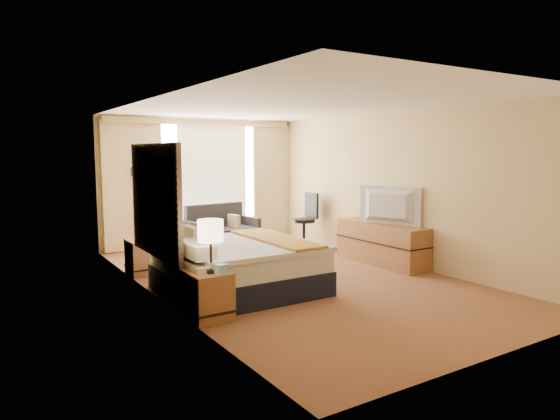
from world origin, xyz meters
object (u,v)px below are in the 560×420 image
desk_chair (306,222)px  lamp_right (142,213)px  nightstand_right (143,257)px  nightstand_left (208,295)px  media_dresser (381,243)px  television (387,206)px  floor_lamp (136,192)px  bed (238,267)px  loveseat (221,234)px  lamp_left (211,232)px

desk_chair → lamp_right: (-3.58, -0.60, 0.48)m
nightstand_right → nightstand_left: bearing=-90.0°
media_dresser → television: television is taller
floor_lamp → nightstand_left: bearing=-96.0°
bed → loveseat: bed is taller
nightstand_right → loveseat: loveseat is taller
nightstand_right → desk_chair: size_ratio=0.51×
nightstand_right → floor_lamp: floor_lamp is taller
floor_lamp → loveseat: bearing=-19.7°
nightstand_left → lamp_right: 2.64m
loveseat → lamp_right: bearing=-153.8°
lamp_left → television: size_ratio=0.55×
media_dresser → television: (-0.05, -0.16, 0.67)m
floor_lamp → lamp_left: (-0.45, -4.43, -0.12)m
loveseat → bed: bearing=-117.8°
loveseat → television: television is taller
nightstand_right → loveseat: size_ratio=0.37×
loveseat → lamp_left: bearing=-123.4°
nightstand_left → television: 3.83m
bed → loveseat: (1.17, 3.00, -0.06)m
desk_chair → loveseat: bearing=157.8°
media_dresser → lamp_left: size_ratio=2.94×
media_dresser → lamp_left: bearing=-163.0°
nightstand_right → bed: (0.81, -1.70, 0.08)m
desk_chair → television: 2.33m
floor_lamp → television: floor_lamp is taller
nightstand_left → lamp_left: lamp_left is taller
desk_chair → floor_lamp: bearing=158.9°
loveseat → desk_chair: 1.76m
floor_lamp → lamp_left: bearing=-95.8°
media_dresser → desk_chair: desk_chair is taller
bed → lamp_right: size_ratio=3.72×
media_dresser → loveseat: loveseat is taller
media_dresser → television: 0.69m
nightstand_right → television: 4.06m
nightstand_left → loveseat: loveseat is taller
nightstand_left → loveseat: (1.98, 3.81, 0.01)m
floor_lamp → desk_chair: (3.15, -1.20, -0.67)m
bed → lamp_left: lamp_left is taller
nightstand_right → lamp_right: bearing=62.8°
nightstand_right → bed: size_ratio=0.28×
nightstand_left → lamp_right: lamp_right is taller
loveseat → lamp_left: lamp_left is taller
nightstand_left → bed: bearing=44.8°
lamp_right → bed: bearing=-65.8°
lamp_left → lamp_right: (0.02, 2.63, -0.06)m
nightstand_left → television: (3.65, 0.89, 0.75)m
bed → loveseat: 3.22m
bed → floor_lamp: bearing=95.7°
lamp_right → loveseat: bearing=32.7°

